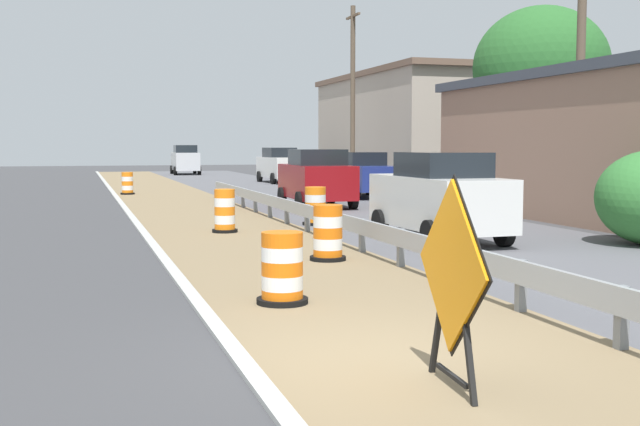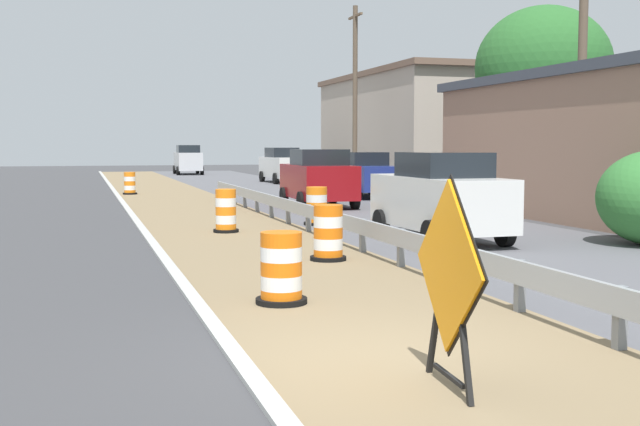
% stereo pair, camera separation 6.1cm
% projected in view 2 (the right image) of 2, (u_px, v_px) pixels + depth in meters
% --- Properties ---
extents(ground_plane, '(160.00, 160.00, 0.00)m').
position_uv_depth(ground_plane, '(368.00, 360.00, 8.22)').
color(ground_plane, '#3D3D3F').
extents(median_dirt_strip, '(4.13, 120.00, 0.01)m').
position_uv_depth(median_dirt_strip, '(444.00, 353.00, 8.47)').
color(median_dirt_strip, '#7F6B4C').
rests_on(median_dirt_strip, ground).
extents(curb_near_edge, '(0.20, 120.00, 0.11)m').
position_uv_depth(curb_near_edge, '(245.00, 370.00, 7.85)').
color(curb_near_edge, '#ADADA8').
rests_on(curb_near_edge, ground).
extents(warning_sign_diamond, '(0.17, 1.66, 1.97)m').
position_uv_depth(warning_sign_diamond, '(449.00, 274.00, 7.17)').
color(warning_sign_diamond, black).
rests_on(warning_sign_diamond, ground).
extents(traffic_barrel_nearest, '(0.73, 0.73, 1.01)m').
position_uv_depth(traffic_barrel_nearest, '(281.00, 272.00, 11.10)').
color(traffic_barrel_nearest, orange).
rests_on(traffic_barrel_nearest, ground).
extents(traffic_barrel_close, '(0.70, 0.70, 1.07)m').
position_uv_depth(traffic_barrel_close, '(328.00, 235.00, 15.26)').
color(traffic_barrel_close, orange).
rests_on(traffic_barrel_close, ground).
extents(traffic_barrel_mid, '(0.65, 0.65, 1.10)m').
position_uv_depth(traffic_barrel_mid, '(226.00, 213.00, 20.16)').
color(traffic_barrel_mid, orange).
rests_on(traffic_barrel_mid, ground).
extents(traffic_barrel_far, '(0.72, 0.72, 1.06)m').
position_uv_depth(traffic_barrel_far, '(317.00, 208.00, 22.02)').
color(traffic_barrel_far, orange).
rests_on(traffic_barrel_far, ground).
extents(traffic_barrel_farther, '(0.63, 0.63, 1.00)m').
position_uv_depth(traffic_barrel_farther, '(130.00, 184.00, 35.55)').
color(traffic_barrel_farther, orange).
rests_on(traffic_barrel_farther, ground).
extents(car_lead_near_lane, '(2.22, 4.25, 2.06)m').
position_uv_depth(car_lead_near_lane, '(318.00, 178.00, 28.48)').
color(car_lead_near_lane, maroon).
rests_on(car_lead_near_lane, ground).
extents(car_trailing_near_lane, '(2.05, 4.64, 2.06)m').
position_uv_depth(car_trailing_near_lane, '(283.00, 165.00, 46.50)').
color(car_trailing_near_lane, silver).
rests_on(car_trailing_near_lane, ground).
extents(car_lead_far_lane, '(2.02, 4.35, 2.05)m').
position_uv_depth(car_lead_far_lane, '(440.00, 197.00, 18.33)').
color(car_lead_far_lane, silver).
rests_on(car_lead_far_lane, ground).
extents(car_mid_far_lane, '(1.97, 4.45, 1.91)m').
position_uv_depth(car_mid_far_lane, '(365.00, 175.00, 33.76)').
color(car_mid_far_lane, navy).
rests_on(car_mid_far_lane, ground).
extents(car_trailing_far_lane, '(2.04, 4.23, 2.20)m').
position_uv_depth(car_trailing_far_lane, '(188.00, 160.00, 59.62)').
color(car_trailing_far_lane, silver).
rests_on(car_trailing_far_lane, ground).
extents(roadside_shop_near, '(7.03, 12.77, 4.44)m').
position_uv_depth(roadside_shop_near, '(631.00, 145.00, 24.23)').
color(roadside_shop_near, '#93705B').
rests_on(roadside_shop_near, ground).
extents(roadside_shop_far, '(7.03, 15.41, 6.20)m').
position_uv_depth(roadside_shop_far, '(416.00, 129.00, 44.68)').
color(roadside_shop_far, '#AD9E8E').
rests_on(roadside_shop_far, ground).
extents(utility_pole_near, '(0.24, 1.80, 8.68)m').
position_uv_depth(utility_pole_near, '(582.00, 60.00, 21.32)').
color(utility_pole_near, brown).
rests_on(utility_pole_near, ground).
extents(utility_pole_mid, '(0.24, 1.80, 9.00)m').
position_uv_depth(utility_pole_mid, '(355.00, 95.00, 39.13)').
color(utility_pole_mid, brown).
rests_on(utility_pole_mid, ground).
extents(tree_roadside, '(5.29, 5.29, 7.63)m').
position_uv_depth(tree_roadside, '(543.00, 68.00, 31.10)').
color(tree_roadside, '#4C3D2D').
rests_on(tree_roadside, ground).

